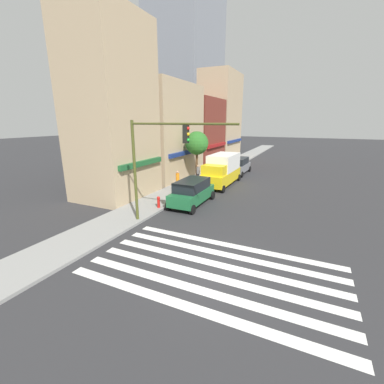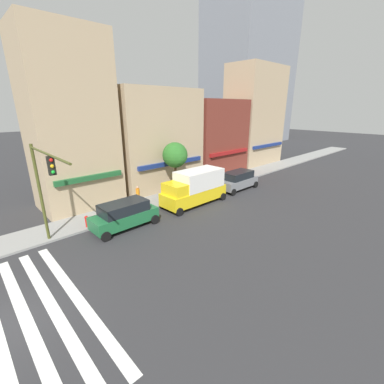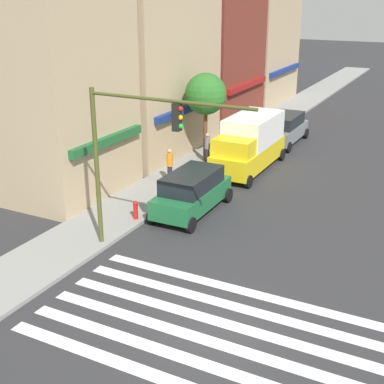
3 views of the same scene
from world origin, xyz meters
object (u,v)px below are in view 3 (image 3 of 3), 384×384
traffic_signal (130,143)px  pedestrian_orange_vest (170,165)px  suv_grey (284,128)px  suv_green (192,191)px  box_truck_yellow (249,143)px  pedestrian_grey_coat (207,147)px  street_tree (206,94)px  fire_hydrant (136,209)px

traffic_signal → pedestrian_orange_vest: size_ratio=3.65×
suv_grey → suv_green: bearing=179.5°
box_truck_yellow → pedestrian_grey_coat: (-0.33, 2.45, -0.51)m
suv_green → box_truck_yellow: bearing=-0.8°
suv_grey → street_tree: bearing=155.2°
box_truck_yellow → fire_hydrant: box_truck_yellow is taller
traffic_signal → pedestrian_grey_coat: size_ratio=3.65×
box_truck_yellow → pedestrian_orange_vest: bearing=145.7°
suv_green → fire_hydrant: suv_green is taller
suv_grey → pedestrian_orange_vest: 10.79m
suv_green → street_tree: bearing=20.7°
pedestrian_orange_vest → street_tree: street_tree is taller
box_truck_yellow → pedestrian_grey_coat: 2.52m
suv_grey → pedestrian_grey_coat: 7.06m
box_truck_yellow → suv_grey: bearing=-0.3°
pedestrian_orange_vest → fire_hydrant: pedestrian_orange_vest is taller
pedestrian_orange_vest → traffic_signal: bearing=-160.7°
suv_green → street_tree: (7.11, 2.80, 3.00)m
pedestrian_orange_vest → fire_hydrant: bearing=-168.0°
pedestrian_orange_vest → fire_hydrant: size_ratio=2.10×
suv_green → pedestrian_grey_coat: (6.66, 2.45, 0.04)m
pedestrian_grey_coat → pedestrian_orange_vest: size_ratio=1.00×
box_truck_yellow → traffic_signal: bearing=179.1°
box_truck_yellow → suv_green: bearing=179.7°
pedestrian_grey_coat → pedestrian_orange_vest: same height
suv_grey → pedestrian_orange_vest: (-10.42, 2.78, 0.04)m
suv_green → pedestrian_orange_vest: bearing=43.3°
fire_hydrant → suv_grey: bearing=-6.3°
traffic_signal → box_truck_yellow: size_ratio=1.04×
traffic_signal → suv_green: (4.60, -0.12, -3.38)m
suv_green → traffic_signal: bearing=177.8°
box_truck_yellow → pedestrian_orange_vest: box_truck_yellow is taller
pedestrian_grey_coat → box_truck_yellow: bearing=-171.3°
pedestrian_grey_coat → pedestrian_orange_vest: bearing=86.0°
suv_green → pedestrian_orange_vest: size_ratio=2.67×
traffic_signal → suv_grey: size_ratio=1.37×
suv_grey → street_tree: street_tree is taller
traffic_signal → pedestrian_grey_coat: (11.26, 2.33, -3.34)m
traffic_signal → street_tree: traffic_signal is taller
fire_hydrant → pedestrian_orange_vest: bearing=12.4°
suv_grey → pedestrian_orange_vest: size_ratio=2.66×
traffic_signal → suv_green: size_ratio=1.37×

